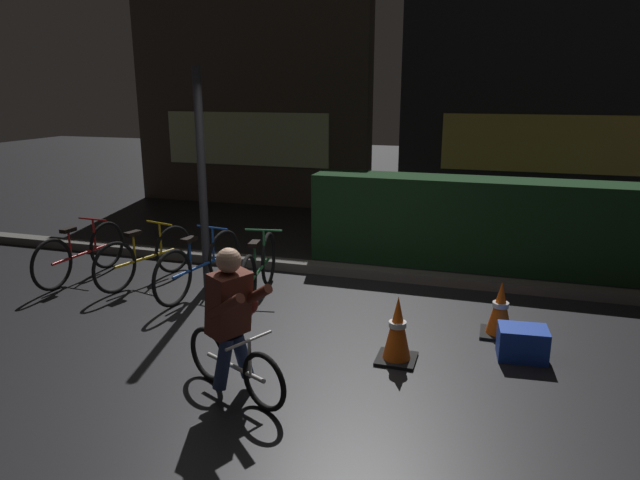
{
  "coord_description": "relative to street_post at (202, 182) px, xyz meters",
  "views": [
    {
      "loc": [
        1.91,
        -4.92,
        2.44
      ],
      "look_at": [
        0.2,
        0.6,
        0.9
      ],
      "focal_mm": 32.14,
      "sensor_mm": 36.0,
      "label": 1
    }
  ],
  "objects": [
    {
      "name": "traffic_cone_far",
      "position": [
        3.53,
        -0.44,
        -1.07
      ],
      "size": [
        0.36,
        0.36,
        0.58
      ],
      "color": "black",
      "rests_on": "ground"
    },
    {
      "name": "blue_crate",
      "position": [
        3.74,
        -0.9,
        -1.19
      ],
      "size": [
        0.47,
        0.36,
        0.3
      ],
      "primitive_type": "cube",
      "rotation": [
        0.0,
        0.0,
        0.09
      ],
      "color": "#193DB7",
      "rests_on": "ground"
    },
    {
      "name": "street_post",
      "position": [
        0.0,
        0.0,
        0.0
      ],
      "size": [
        0.1,
        0.1,
        2.69
      ],
      "primitive_type": "cylinder",
      "color": "#2D2D33",
      "rests_on": "ground"
    },
    {
      "name": "ground_plane",
      "position": [
        1.48,
        -1.2,
        -1.34
      ],
      "size": [
        40.0,
        40.0,
        0.0
      ],
      "primitive_type": "plane",
      "color": "black"
    },
    {
      "name": "traffic_cone_near",
      "position": [
        2.63,
        -1.3,
        -1.04
      ],
      "size": [
        0.36,
        0.36,
        0.63
      ],
      "color": "black",
      "rests_on": "ground"
    },
    {
      "name": "storefront_left",
      "position": [
        -1.7,
        5.3,
        1.01
      ],
      "size": [
        5.19,
        0.54,
        4.72
      ],
      "color": "#42382D",
      "rests_on": "ground"
    },
    {
      "name": "sidewalk_curb",
      "position": [
        1.48,
        1.0,
        -1.28
      ],
      "size": [
        12.0,
        0.24,
        0.12
      ],
      "primitive_type": "cube",
      "color": "#56544F",
      "rests_on": "ground"
    },
    {
      "name": "storefront_right",
      "position": [
        4.34,
        6.0,
        0.83
      ],
      "size": [
        5.85,
        0.54,
        4.38
      ],
      "color": "#262328",
      "rests_on": "ground"
    },
    {
      "name": "parked_bike_center_left",
      "position": [
        0.02,
        -0.21,
        -0.99
      ],
      "size": [
        0.46,
        1.67,
        0.77
      ],
      "rotation": [
        0.0,
        0.0,
        1.41
      ],
      "color": "black",
      "rests_on": "ground"
    },
    {
      "name": "parked_bike_center_right",
      "position": [
        0.79,
        -0.18,
        -0.99
      ],
      "size": [
        0.46,
        1.69,
        0.78
      ],
      "rotation": [
        0.0,
        0.0,
        1.74
      ],
      "color": "black",
      "rests_on": "ground"
    },
    {
      "name": "cyclist",
      "position": [
        1.46,
        -2.25,
        -0.71
      ],
      "size": [
        1.09,
        0.66,
        1.25
      ],
      "rotation": [
        0.0,
        0.0,
        -0.44
      ],
      "color": "black",
      "rests_on": "ground"
    },
    {
      "name": "parked_bike_left_mid",
      "position": [
        -0.84,
        -0.06,
        -1.0
      ],
      "size": [
        0.52,
        1.57,
        0.74
      ],
      "rotation": [
        0.0,
        0.0,
        1.31
      ],
      "color": "black",
      "rests_on": "ground"
    },
    {
      "name": "parked_bike_leftmost",
      "position": [
        -1.74,
        -0.18,
        -1.0
      ],
      "size": [
        0.46,
        1.64,
        0.75
      ],
      "rotation": [
        0.0,
        0.0,
        1.51
      ],
      "color": "black",
      "rests_on": "ground"
    },
    {
      "name": "hedge_row",
      "position": [
        3.28,
        1.9,
        -0.72
      ],
      "size": [
        4.8,
        0.7,
        1.24
      ],
      "primitive_type": "cube",
      "color": "#19381C",
      "rests_on": "ground"
    }
  ]
}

